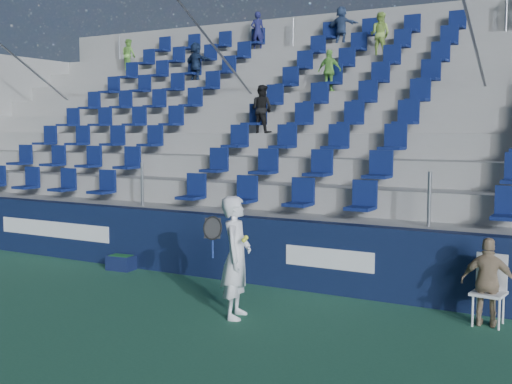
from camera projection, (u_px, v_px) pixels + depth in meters
ground at (145, 329)px, 8.98m from camera, size 70.00×70.00×0.00m
sponsor_wall at (256, 250)px, 11.64m from camera, size 24.00×0.32×1.20m
grandstand at (357, 156)px, 15.90m from camera, size 24.00×8.17×6.63m
tennis_player at (236, 257)px, 9.44m from camera, size 0.71×0.76×1.81m
line_judge_chair at (490, 284)px, 9.17m from camera, size 0.48×0.49×1.00m
line_judge at (488, 282)px, 9.03m from camera, size 0.77×0.38×1.27m
ball_bin at (121, 262)px, 12.75m from camera, size 0.56×0.39×0.30m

